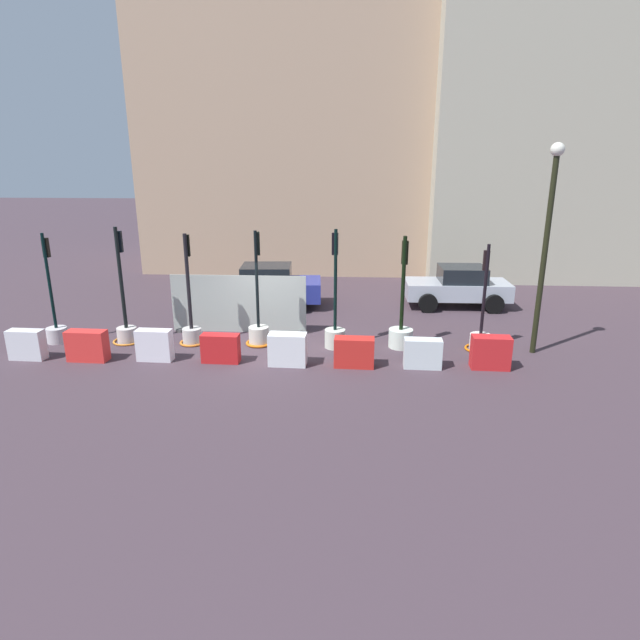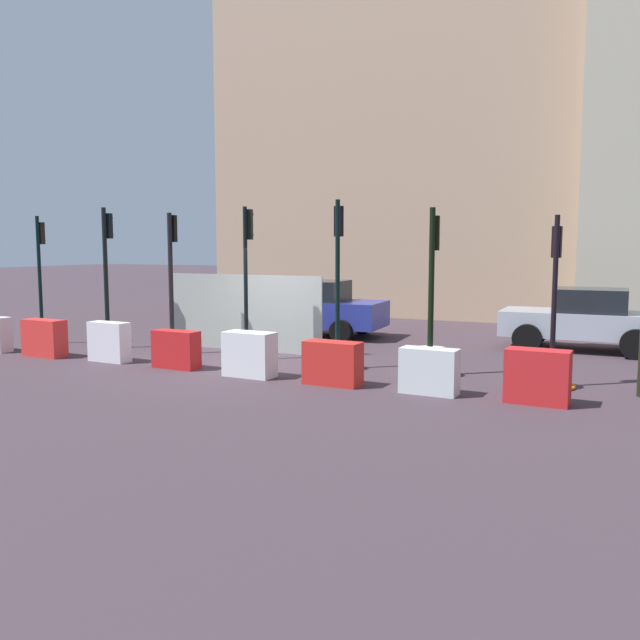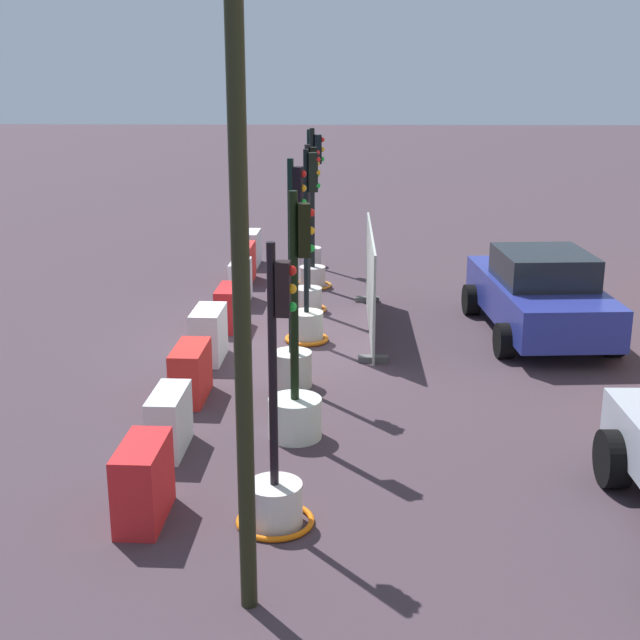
{
  "view_description": "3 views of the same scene",
  "coord_description": "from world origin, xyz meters",
  "px_view_note": "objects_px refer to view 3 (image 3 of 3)",
  "views": [
    {
      "loc": [
        2.64,
        -14.42,
        5.35
      ],
      "look_at": [
        1.74,
        0.06,
        0.92
      ],
      "focal_mm": 29.73,
      "sensor_mm": 36.0,
      "label": 1
    },
    {
      "loc": [
        7.7,
        -12.08,
        2.55
      ],
      "look_at": [
        1.45,
        0.98,
        0.93
      ],
      "focal_mm": 37.2,
      "sensor_mm": 36.0,
      "label": 2
    },
    {
      "loc": [
        14.8,
        1.09,
        4.76
      ],
      "look_at": [
        1.95,
        0.75,
        1.0
      ],
      "focal_mm": 48.94,
      "sensor_mm": 36.0,
      "label": 3
    }
  ],
  "objects_px": {
    "construction_barrier_0": "(252,248)",
    "car_blue_estate": "(539,293)",
    "traffic_light_5": "(295,395)",
    "traffic_light_6": "(275,483)",
    "traffic_light_3": "(307,312)",
    "street_lamp_post": "(240,231)",
    "traffic_light_4": "(293,346)",
    "traffic_light_1": "(313,258)",
    "traffic_light_2": "(308,282)",
    "traffic_light_0": "(309,241)",
    "construction_barrier_3": "(228,308)",
    "construction_barrier_1": "(244,263)",
    "construction_barrier_4": "(209,335)",
    "construction_barrier_7": "(143,482)",
    "construction_barrier_5": "(191,373)",
    "construction_barrier_2": "(240,282)",
    "construction_barrier_6": "(169,421)"
  },
  "relations": [
    {
      "from": "construction_barrier_7",
      "to": "traffic_light_5",
      "type": "bearing_deg",
      "value": 145.54
    },
    {
      "from": "construction_barrier_1",
      "to": "traffic_light_0",
      "type": "bearing_deg",
      "value": 139.32
    },
    {
      "from": "construction_barrier_3",
      "to": "street_lamp_post",
      "type": "height_order",
      "value": "street_lamp_post"
    },
    {
      "from": "traffic_light_3",
      "to": "construction_barrier_5",
      "type": "relative_size",
      "value": 3.17
    },
    {
      "from": "traffic_light_2",
      "to": "traffic_light_5",
      "type": "bearing_deg",
      "value": 0.68
    },
    {
      "from": "traffic_light_2",
      "to": "construction_barrier_2",
      "type": "relative_size",
      "value": 3.4
    },
    {
      "from": "traffic_light_6",
      "to": "car_blue_estate",
      "type": "bearing_deg",
      "value": 148.63
    },
    {
      "from": "construction_barrier_7",
      "to": "car_blue_estate",
      "type": "relative_size",
      "value": 0.23
    },
    {
      "from": "traffic_light_2",
      "to": "construction_barrier_4",
      "type": "bearing_deg",
      "value": -26.66
    },
    {
      "from": "traffic_light_2",
      "to": "traffic_light_0",
      "type": "bearing_deg",
      "value": -178.21
    },
    {
      "from": "traffic_light_6",
      "to": "construction_barrier_6",
      "type": "height_order",
      "value": "traffic_light_6"
    },
    {
      "from": "construction_barrier_3",
      "to": "construction_barrier_6",
      "type": "height_order",
      "value": "construction_barrier_6"
    },
    {
      "from": "construction_barrier_3",
      "to": "street_lamp_post",
      "type": "xyz_separation_m",
      "value": [
        8.78,
        1.3,
        3.08
      ]
    },
    {
      "from": "construction_barrier_0",
      "to": "construction_barrier_5",
      "type": "xyz_separation_m",
      "value": [
        9.05,
        0.01,
        -0.02
      ]
    },
    {
      "from": "construction_barrier_3",
      "to": "construction_barrier_5",
      "type": "distance_m",
      "value": 3.64
    },
    {
      "from": "traffic_light_6",
      "to": "car_blue_estate",
      "type": "relative_size",
      "value": 0.7
    },
    {
      "from": "traffic_light_3",
      "to": "traffic_light_4",
      "type": "height_order",
      "value": "traffic_light_4"
    },
    {
      "from": "construction_barrier_0",
      "to": "traffic_light_4",
      "type": "bearing_deg",
      "value": 9.97
    },
    {
      "from": "traffic_light_5",
      "to": "construction_barrier_3",
      "type": "relative_size",
      "value": 3.16
    },
    {
      "from": "traffic_light_6",
      "to": "street_lamp_post",
      "type": "xyz_separation_m",
      "value": [
        1.48,
        -0.13,
        2.99
      ]
    },
    {
      "from": "traffic_light_5",
      "to": "street_lamp_post",
      "type": "xyz_separation_m",
      "value": [
        3.77,
        -0.23,
        2.88
      ]
    },
    {
      "from": "traffic_light_2",
      "to": "construction_barrier_4",
      "type": "relative_size",
      "value": 3.22
    },
    {
      "from": "traffic_light_3",
      "to": "construction_barrier_1",
      "type": "bearing_deg",
      "value": -160.05
    },
    {
      "from": "construction_barrier_5",
      "to": "traffic_light_2",
      "type": "bearing_deg",
      "value": 162.33
    },
    {
      "from": "traffic_light_3",
      "to": "traffic_light_4",
      "type": "distance_m",
      "value": 2.29
    },
    {
      "from": "traffic_light_1",
      "to": "traffic_light_0",
      "type": "bearing_deg",
      "value": -175.82
    },
    {
      "from": "traffic_light_4",
      "to": "construction_barrier_1",
      "type": "distance_m",
      "value": 6.92
    },
    {
      "from": "traffic_light_0",
      "to": "car_blue_estate",
      "type": "bearing_deg",
      "value": 38.2
    },
    {
      "from": "traffic_light_4",
      "to": "construction_barrier_2",
      "type": "height_order",
      "value": "traffic_light_4"
    },
    {
      "from": "traffic_light_3",
      "to": "car_blue_estate",
      "type": "distance_m",
      "value": 4.27
    },
    {
      "from": "traffic_light_5",
      "to": "construction_barrier_5",
      "type": "bearing_deg",
      "value": -130.19
    },
    {
      "from": "construction_barrier_7",
      "to": "street_lamp_post",
      "type": "distance_m",
      "value": 3.64
    },
    {
      "from": "traffic_light_3",
      "to": "car_blue_estate",
      "type": "height_order",
      "value": "traffic_light_3"
    },
    {
      "from": "construction_barrier_0",
      "to": "traffic_light_0",
      "type": "bearing_deg",
      "value": 87.91
    },
    {
      "from": "construction_barrier_7",
      "to": "construction_barrier_4",
      "type": "bearing_deg",
      "value": -179.01
    },
    {
      "from": "construction_barrier_5",
      "to": "street_lamp_post",
      "type": "xyz_separation_m",
      "value": [
        5.14,
        1.4,
        3.08
      ]
    },
    {
      "from": "traffic_light_6",
      "to": "street_lamp_post",
      "type": "relative_size",
      "value": 0.54
    },
    {
      "from": "construction_barrier_0",
      "to": "construction_barrier_4",
      "type": "distance_m",
      "value": 7.26
    },
    {
      "from": "street_lamp_post",
      "to": "traffic_light_4",
      "type": "bearing_deg",
      "value": 179.17
    },
    {
      "from": "traffic_light_4",
      "to": "construction_barrier_2",
      "type": "xyz_separation_m",
      "value": [
        -4.92,
        -1.36,
        -0.2
      ]
    },
    {
      "from": "traffic_light_0",
      "to": "traffic_light_6",
      "type": "distance_m",
      "value": 12.66
    },
    {
      "from": "construction_barrier_7",
      "to": "street_lamp_post",
      "type": "bearing_deg",
      "value": 40.19
    },
    {
      "from": "construction_barrier_1",
      "to": "construction_barrier_0",
      "type": "bearing_deg",
      "value": 179.87
    },
    {
      "from": "traffic_light_1",
      "to": "car_blue_estate",
      "type": "distance_m",
      "value": 5.51
    },
    {
      "from": "construction_barrier_5",
      "to": "construction_barrier_2",
      "type": "bearing_deg",
      "value": 178.79
    },
    {
      "from": "traffic_light_5",
      "to": "traffic_light_6",
      "type": "xyz_separation_m",
      "value": [
        2.29,
        -0.1,
        -0.11
      ]
    },
    {
      "from": "construction_barrier_4",
      "to": "traffic_light_0",
      "type": "bearing_deg",
      "value": 168.86
    },
    {
      "from": "construction_barrier_7",
      "to": "street_lamp_post",
      "type": "height_order",
      "value": "street_lamp_post"
    },
    {
      "from": "traffic_light_1",
      "to": "construction_barrier_6",
      "type": "height_order",
      "value": "traffic_light_1"
    },
    {
      "from": "construction_barrier_0",
      "to": "car_blue_estate",
      "type": "bearing_deg",
      "value": 45.94
    }
  ]
}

